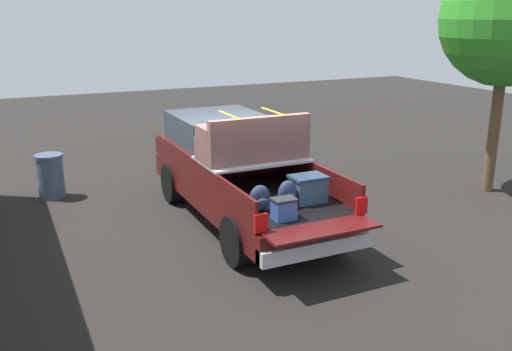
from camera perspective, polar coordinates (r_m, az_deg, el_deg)
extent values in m
plane|color=black|center=(10.89, -1.36, -4.75)|extent=(40.00, 40.00, 0.00)
cube|color=#470F0F|center=(10.68, -1.38, -1.63)|extent=(5.50, 1.92, 0.45)
cube|color=black|center=(9.58, 1.54, -2.23)|extent=(2.80, 1.80, 0.04)
cube|color=#470F0F|center=(9.14, -3.66, -1.66)|extent=(2.80, 0.06, 0.50)
cube|color=#470F0F|center=(9.95, 6.34, -0.23)|extent=(2.80, 0.06, 0.50)
cube|color=#470F0F|center=(10.70, -1.77, 1.05)|extent=(0.06, 1.80, 0.50)
cube|color=#470F0F|center=(8.21, 6.85, -5.59)|extent=(0.55, 1.80, 0.04)
cube|color=#B2B2B7|center=(10.10, -0.43, 1.72)|extent=(1.25, 1.92, 0.04)
cube|color=#470F0F|center=(11.75, -4.08, 2.42)|extent=(2.30, 1.92, 0.50)
cube|color=#2D3842|center=(11.54, -3.95, 4.93)|extent=(1.94, 1.76, 0.59)
cube|color=#470F0F|center=(13.00, -6.25, 3.45)|extent=(0.40, 1.82, 0.38)
cube|color=#B2B2B7|center=(8.47, 6.21, -7.45)|extent=(0.24, 1.92, 0.24)
cube|color=red|center=(7.96, 0.51, -4.96)|extent=(0.06, 0.20, 0.28)
cube|color=red|center=(8.82, 10.86, -3.09)|extent=(0.06, 0.20, 0.28)
cylinder|color=black|center=(12.03, -8.62, -0.77)|extent=(0.84, 0.30, 0.84)
cylinder|color=black|center=(12.62, -0.96, 0.23)|extent=(0.84, 0.30, 0.84)
cylinder|color=black|center=(8.92, -1.96, -6.78)|extent=(0.84, 0.30, 0.84)
cylinder|color=black|center=(9.70, 7.66, -4.97)|extent=(0.84, 0.30, 0.84)
cube|color=#335170|center=(9.25, 5.41, -1.52)|extent=(0.40, 0.55, 0.41)
cube|color=#23394E|center=(9.19, 5.44, -0.17)|extent=(0.44, 0.59, 0.05)
ellipsoid|color=#283351|center=(8.95, 3.27, -1.93)|extent=(0.20, 0.34, 0.46)
ellipsoid|color=#283351|center=(8.88, 3.61, -2.56)|extent=(0.09, 0.24, 0.20)
ellipsoid|color=#283351|center=(8.78, 0.39, -2.37)|extent=(0.20, 0.36, 0.43)
ellipsoid|color=#283351|center=(8.70, 0.71, -2.98)|extent=(0.09, 0.25, 0.19)
cube|color=#3359B2|center=(8.45, 2.89, -3.60)|extent=(0.26, 0.34, 0.30)
cube|color=#262628|center=(8.40, 2.91, -2.51)|extent=(0.28, 0.36, 0.04)
cube|color=brown|center=(10.05, -0.43, 2.99)|extent=(0.87, 1.93, 0.42)
cube|color=brown|center=(9.64, 0.46, 4.92)|extent=(0.16, 1.93, 0.40)
cube|color=brown|center=(9.70, -5.21, 4.37)|extent=(0.63, 0.20, 0.22)
cube|color=brown|center=(10.41, 3.79, 5.23)|extent=(0.63, 0.20, 0.22)
cube|color=yellow|center=(9.75, -2.76, 6.28)|extent=(0.97, 0.03, 0.02)
cube|color=yellow|center=(10.11, 1.81, 6.65)|extent=(0.97, 0.03, 0.02)
cylinder|color=brown|center=(13.51, 23.49, 4.60)|extent=(0.25, 0.25, 2.97)
sphere|color=#2D8B22|center=(13.29, 24.66, 14.51)|extent=(2.86, 2.86, 2.86)
cylinder|color=#3F4C66|center=(12.98, -20.50, -0.22)|extent=(0.56, 0.56, 0.90)
cylinder|color=#3F4C66|center=(12.86, -20.71, 1.87)|extent=(0.60, 0.60, 0.08)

